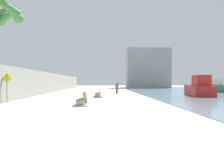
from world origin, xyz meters
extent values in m
plane|color=beige|center=(0.00, 18.00, 0.00)|extent=(120.00, 120.00, 0.00)
cube|color=gray|center=(-7.50, 18.00, 1.55)|extent=(0.80, 64.00, 3.10)
cone|color=#387A3D|center=(-3.97, 0.41, 5.67)|extent=(0.78, 2.08, 1.16)
cone|color=#387A3D|center=(-4.41, 1.33, 5.58)|extent=(2.04, 1.51, 1.00)
cone|color=#387A3D|center=(-4.93, 1.40, 5.77)|extent=(2.04, 0.65, 1.33)
cone|color=#387A3D|center=(-4.22, -0.06, 5.79)|extent=(1.72, 1.89, 1.37)
cube|color=gray|center=(-0.64, 3.67, 0.25)|extent=(0.61, 0.23, 0.50)
cube|color=gray|center=(-0.58, 5.06, 0.25)|extent=(0.61, 0.23, 0.50)
cube|color=brown|center=(-0.61, 4.36, 0.45)|extent=(0.57, 1.62, 0.06)
cube|color=brown|center=(-0.38, 4.35, 0.73)|extent=(0.23, 1.61, 0.50)
cube|color=gray|center=(-0.61, 4.36, 0.04)|extent=(1.19, 2.15, 0.08)
cube|color=gray|center=(0.39, 11.21, 0.25)|extent=(0.60, 0.21, 0.50)
cube|color=gray|center=(0.37, 12.61, 0.25)|extent=(0.60, 0.21, 0.50)
cube|color=brown|center=(0.38, 11.91, 0.45)|extent=(0.51, 1.60, 0.06)
cube|color=brown|center=(0.61, 11.91, 0.73)|extent=(0.18, 1.60, 0.50)
cube|color=gray|center=(0.38, 11.91, 0.04)|extent=(1.12, 2.11, 0.08)
cylinder|color=#333338|center=(3.16, 19.47, 0.42)|extent=(0.12, 0.12, 0.84)
cylinder|color=#333338|center=(3.16, 19.34, 0.42)|extent=(0.12, 0.12, 0.84)
cube|color=#333338|center=(3.16, 19.40, 1.14)|extent=(0.18, 0.32, 0.59)
sphere|color=#936B4C|center=(3.16, 19.40, 1.58)|extent=(0.23, 0.23, 0.23)
cylinder|color=#333338|center=(3.16, 19.62, 1.17)|extent=(0.09, 0.09, 0.53)
cylinder|color=#333338|center=(3.16, 19.18, 1.17)|extent=(0.09, 0.09, 0.53)
cylinder|color=#B22D33|center=(2.92, 17.94, 0.42)|extent=(0.12, 0.12, 0.84)
cylinder|color=#B22D33|center=(2.84, 18.05, 0.42)|extent=(0.12, 0.12, 0.84)
cube|color=teal|center=(2.88, 18.00, 1.13)|extent=(0.34, 0.36, 0.59)
sphere|color=tan|center=(2.88, 18.00, 1.57)|extent=(0.23, 0.23, 0.23)
cylinder|color=teal|center=(3.01, 17.82, 1.16)|extent=(0.09, 0.09, 0.53)
cylinder|color=teal|center=(2.75, 18.17, 1.16)|extent=(0.09, 0.09, 0.53)
cube|color=#337060|center=(18.43, 22.79, 0.63)|extent=(4.74, 7.60, 1.18)
cube|color=beige|center=(18.94, 21.75, 1.66)|extent=(2.43, 3.51, 0.89)
cylinder|color=silver|center=(18.25, 23.14, 4.15)|extent=(0.12, 0.12, 5.85)
cube|color=red|center=(12.65, 13.23, 0.63)|extent=(3.17, 5.64, 1.18)
cube|color=red|center=(12.51, 12.44, 1.87)|extent=(1.97, 2.59, 1.28)
cylinder|color=slate|center=(-6.81, 5.98, 1.16)|extent=(0.08, 0.08, 2.33)
cube|color=yellow|center=(-6.81, 5.98, 2.03)|extent=(0.85, 0.03, 0.85)
cube|color=gray|center=(13.75, 46.00, 5.54)|extent=(12.00, 6.00, 11.09)
camera|label=1|loc=(0.97, -10.37, 1.74)|focal=31.76mm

